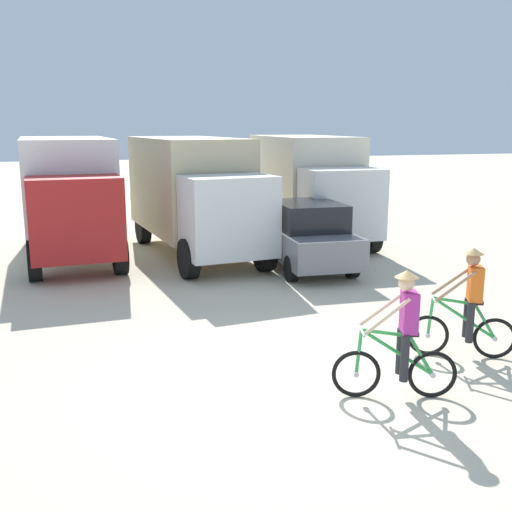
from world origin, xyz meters
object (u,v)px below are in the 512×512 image
object	(u,v)px
box_truck_cream_rv	(308,182)
cyclist_orange_shirt	(400,340)
box_truck_tan_camper	(194,190)
cyclist_cowboy_hat	(467,307)
sedan_parked	(306,235)
box_truck_avon_van	(68,191)

from	to	relation	value
box_truck_cream_rv	cyclist_orange_shirt	size ratio (longest dim) A/B	3.76
box_truck_tan_camper	cyclist_cowboy_hat	size ratio (longest dim) A/B	3.82
box_truck_cream_rv	sedan_parked	xyz separation A→B (m)	(-1.70, -4.07, -0.99)
box_truck_tan_camper	box_truck_cream_rv	xyz separation A→B (m)	(4.13, 1.45, 0.00)
box_truck_tan_camper	cyclist_orange_shirt	world-z (taller)	box_truck_tan_camper
box_truck_cream_rv	sedan_parked	world-z (taller)	box_truck_cream_rv
sedan_parked	cyclist_cowboy_hat	world-z (taller)	cyclist_cowboy_hat
box_truck_avon_van	box_truck_tan_camper	xyz separation A→B (m)	(3.45, -0.84, 0.00)
box_truck_avon_van	box_truck_cream_rv	world-z (taller)	same
box_truck_avon_van	cyclist_orange_shirt	world-z (taller)	box_truck_avon_van
box_truck_tan_camper	box_truck_avon_van	bearing A→B (deg)	166.31
box_truck_cream_rv	box_truck_avon_van	bearing A→B (deg)	-175.40
box_truck_avon_van	box_truck_cream_rv	distance (m)	7.60
box_truck_avon_van	box_truck_tan_camper	size ratio (longest dim) A/B	0.99
box_truck_tan_camper	sedan_parked	size ratio (longest dim) A/B	1.62
cyclist_orange_shirt	cyclist_cowboy_hat	world-z (taller)	same
box_truck_tan_camper	cyclist_cowboy_hat	xyz separation A→B (m)	(2.56, -9.24, -1.03)
box_truck_avon_van	box_truck_tan_camper	bearing A→B (deg)	-13.69
cyclist_orange_shirt	sedan_parked	bearing A→B (deg)	77.61
box_truck_tan_camper	cyclist_orange_shirt	xyz separation A→B (m)	(0.75, -10.26, -1.03)
sedan_parked	cyclist_orange_shirt	bearing A→B (deg)	-102.39
sedan_parked	cyclist_orange_shirt	xyz separation A→B (m)	(-1.68, -7.64, -0.04)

